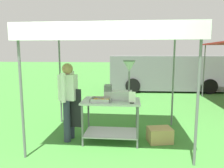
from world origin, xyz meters
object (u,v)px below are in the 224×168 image
(van_grey, at_px, (167,72))
(menu_sign, at_px, (132,98))
(donut_tray, at_px, (101,100))
(vendor, at_px, (69,98))
(supply_crate, at_px, (160,135))
(stall_canopy, at_px, (112,33))
(donut_fryer, at_px, (120,86))
(donut_cart, at_px, (111,113))

(van_grey, bearing_deg, menu_sign, -104.87)
(donut_tray, relative_size, vendor, 0.24)
(menu_sign, relative_size, vendor, 0.14)
(menu_sign, xyz_separation_m, van_grey, (1.76, 6.65, -0.08))
(menu_sign, height_order, supply_crate, menu_sign)
(vendor, bearing_deg, supply_crate, 1.40)
(menu_sign, height_order, vendor, vendor)
(supply_crate, height_order, van_grey, van_grey)
(stall_canopy, bearing_deg, donut_tray, -132.30)
(stall_canopy, distance_m, donut_tray, 1.34)
(donut_fryer, distance_m, menu_sign, 0.43)
(vendor, bearing_deg, donut_fryer, 5.01)
(vendor, xyz_separation_m, van_grey, (3.07, 6.43, -0.02))
(vendor, bearing_deg, menu_sign, -9.39)
(stall_canopy, relative_size, donut_tray, 7.80)
(vendor, relative_size, van_grey, 0.29)
(donut_cart, relative_size, supply_crate, 2.17)
(vendor, distance_m, supply_crate, 2.02)
(supply_crate, bearing_deg, vendor, -178.60)
(donut_cart, bearing_deg, vendor, 179.84)
(menu_sign, relative_size, van_grey, 0.04)
(donut_tray, bearing_deg, vendor, 169.88)
(donut_tray, bearing_deg, stall_canopy, 47.70)
(supply_crate, bearing_deg, donut_cart, -177.24)
(stall_canopy, height_order, vendor, stall_canopy)
(supply_crate, relative_size, van_grey, 0.10)
(stall_canopy, xyz_separation_m, vendor, (-0.88, -0.10, -1.30))
(vendor, bearing_deg, donut_cart, -0.16)
(donut_cart, height_order, donut_tray, donut_tray)
(stall_canopy, relative_size, supply_crate, 5.73)
(van_grey, bearing_deg, vendor, -115.49)
(donut_fryer, relative_size, supply_crate, 1.50)
(supply_crate, bearing_deg, van_grey, 79.46)
(stall_canopy, height_order, menu_sign, stall_canopy)
(donut_fryer, bearing_deg, donut_cart, -152.35)
(donut_cart, xyz_separation_m, donut_fryer, (0.18, 0.10, 0.53))
(stall_canopy, distance_m, donut_cart, 1.59)
(vendor, bearing_deg, van_grey, 64.51)
(vendor, height_order, supply_crate, vendor)
(stall_canopy, relative_size, van_grey, 0.55)
(donut_fryer, distance_m, van_grey, 6.65)
(menu_sign, bearing_deg, supply_crate, 24.35)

